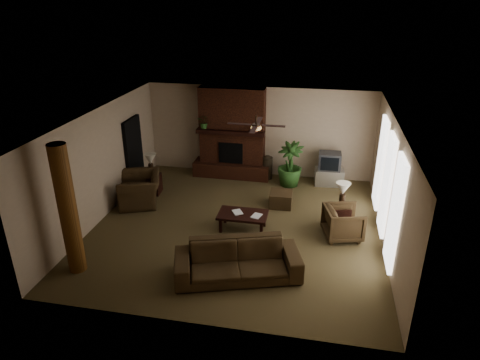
% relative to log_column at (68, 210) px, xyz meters
% --- Properties ---
extents(room_shell, '(7.00, 7.00, 7.00)m').
position_rel_log_column_xyz_m(room_shell, '(2.95, 2.40, 0.00)').
color(room_shell, brown).
rests_on(room_shell, ground).
extents(fireplace, '(2.40, 0.70, 2.80)m').
position_rel_log_column_xyz_m(fireplace, '(2.15, 5.62, -0.24)').
color(fireplace, '#4A2113').
rests_on(fireplace, ground).
extents(windows, '(0.08, 3.65, 2.35)m').
position_rel_log_column_xyz_m(windows, '(6.40, 2.60, -0.05)').
color(windows, white).
rests_on(windows, ground).
extents(log_column, '(0.36, 0.36, 2.80)m').
position_rel_log_column_xyz_m(log_column, '(0.00, 0.00, 0.00)').
color(log_column, brown).
rests_on(log_column, ground).
extents(doorway, '(0.10, 1.00, 2.10)m').
position_rel_log_column_xyz_m(doorway, '(-0.49, 4.20, -0.35)').
color(doorway, black).
rests_on(doorway, ground).
extents(ceiling_fan, '(1.35, 1.35, 0.37)m').
position_rel_log_column_xyz_m(ceiling_fan, '(3.35, 2.70, 1.13)').
color(ceiling_fan, black).
rests_on(ceiling_fan, ceiling).
extents(sofa, '(2.65, 1.47, 0.99)m').
position_rel_log_column_xyz_m(sofa, '(3.37, 0.41, -0.90)').
color(sofa, '#3F2E1B').
rests_on(sofa, ground).
extents(armchair_left, '(1.22, 1.47, 1.10)m').
position_rel_log_column_xyz_m(armchair_left, '(0.06, 3.19, -0.85)').
color(armchair_left, '#3F2E1B').
rests_on(armchair_left, ground).
extents(armchair_right, '(0.97, 1.01, 0.86)m').
position_rel_log_column_xyz_m(armchair_right, '(5.52, 2.39, -0.97)').
color(armchair_right, '#3F2E1B').
rests_on(armchair_right, ground).
extents(coffee_table, '(1.20, 0.70, 0.43)m').
position_rel_log_column_xyz_m(coffee_table, '(3.12, 2.30, -1.03)').
color(coffee_table, black).
rests_on(coffee_table, ground).
extents(ottoman, '(0.61, 0.61, 0.40)m').
position_rel_log_column_xyz_m(ottoman, '(3.90, 3.75, -1.20)').
color(ottoman, '#3F2E1B').
rests_on(ottoman, ground).
extents(tv_stand, '(0.89, 0.58, 0.50)m').
position_rel_log_column_xyz_m(tv_stand, '(5.18, 5.45, -1.15)').
color(tv_stand, silver).
rests_on(tv_stand, ground).
extents(tv, '(0.66, 0.54, 0.52)m').
position_rel_log_column_xyz_m(tv, '(5.16, 5.44, -0.64)').
color(tv, '#363638').
rests_on(tv, tv_stand).
extents(floor_vase, '(0.34, 0.34, 0.77)m').
position_rel_log_column_xyz_m(floor_vase, '(3.27, 5.55, -0.97)').
color(floor_vase, '#2E2419').
rests_on(floor_vase, ground).
extents(floor_plant, '(1.11, 1.50, 0.75)m').
position_rel_log_column_xyz_m(floor_plant, '(4.01, 5.18, -1.02)').
color(floor_plant, '#2A5120').
rests_on(floor_plant, ground).
extents(side_table_left, '(0.54, 0.54, 0.55)m').
position_rel_log_column_xyz_m(side_table_left, '(0.13, 3.86, -1.12)').
color(side_table_left, black).
rests_on(side_table_left, ground).
extents(lamp_left, '(0.44, 0.44, 0.65)m').
position_rel_log_column_xyz_m(lamp_left, '(0.14, 3.88, -0.40)').
color(lamp_left, black).
rests_on(lamp_left, side_table_left).
extents(side_table_right, '(0.57, 0.57, 0.55)m').
position_rel_log_column_xyz_m(side_table_right, '(5.43, 2.93, -1.12)').
color(side_table_right, black).
rests_on(side_table_right, ground).
extents(lamp_right, '(0.41, 0.41, 0.65)m').
position_rel_log_column_xyz_m(lamp_right, '(5.47, 2.88, -0.40)').
color(lamp_right, black).
rests_on(lamp_right, side_table_right).
extents(mantel_plant, '(0.46, 0.49, 0.33)m').
position_rel_log_column_xyz_m(mantel_plant, '(1.33, 5.41, 0.32)').
color(mantel_plant, '#2A5120').
rests_on(mantel_plant, fireplace).
extents(mantel_vase, '(0.25, 0.26, 0.22)m').
position_rel_log_column_xyz_m(mantel_vase, '(2.91, 5.33, 0.27)').
color(mantel_vase, brown).
rests_on(mantel_vase, fireplace).
extents(book_a, '(0.20, 0.13, 0.29)m').
position_rel_log_column_xyz_m(book_a, '(2.89, 2.27, -0.83)').
color(book_a, '#999999').
rests_on(book_a, coffee_table).
extents(book_b, '(0.21, 0.08, 0.29)m').
position_rel_log_column_xyz_m(book_b, '(3.37, 2.26, -0.82)').
color(book_b, '#999999').
rests_on(book_b, coffee_table).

